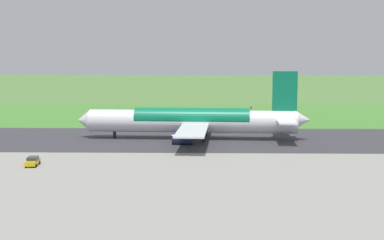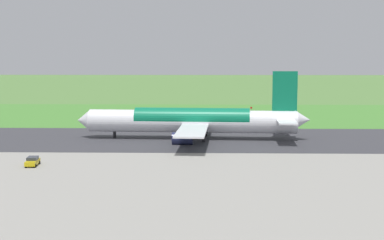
{
  "view_description": "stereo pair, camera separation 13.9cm",
  "coord_description": "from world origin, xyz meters",
  "views": [
    {
      "loc": [
        -9.5,
        120.86,
        19.41
      ],
      "look_at": [
        -6.86,
        0.0,
        4.5
      ],
      "focal_mm": 49.34,
      "sensor_mm": 36.0,
      "label": 1
    },
    {
      "loc": [
        -9.64,
        120.86,
        19.41
      ],
      "look_at": [
        -6.86,
        0.0,
        4.5
      ],
      "focal_mm": 49.34,
      "sensor_mm": 36.0,
      "label": 2
    }
  ],
  "objects": [
    {
      "name": "ground_plane",
      "position": [
        0.0,
        0.0,
        0.0
      ],
      "size": [
        800.0,
        800.0,
        0.0
      ],
      "primitive_type": "plane",
      "color": "#547F3D"
    },
    {
      "name": "runway_asphalt",
      "position": [
        0.0,
        0.0,
        0.03
      ],
      "size": [
        600.0,
        35.43,
        0.06
      ],
      "primitive_type": "cube",
      "color": "#38383D",
      "rests_on": "ground"
    },
    {
      "name": "apron_concrete",
      "position": [
        0.0,
        51.04,
        0.03
      ],
      "size": [
        440.0,
        110.0,
        0.05
      ],
      "primitive_type": "cube",
      "color": "gray",
      "rests_on": "ground"
    },
    {
      "name": "grass_verge_foreground",
      "position": [
        0.0,
        -46.16,
        0.02
      ],
      "size": [
        600.0,
        80.0,
        0.04
      ],
      "primitive_type": "cube",
      "color": "#478534",
      "rests_on": "ground"
    },
    {
      "name": "airliner_main",
      "position": [
        -7.23,
        0.02,
        4.35
      ],
      "size": [
        54.12,
        44.26,
        15.88
      ],
      "color": "white",
      "rests_on": "ground"
    },
    {
      "name": "service_car_followme",
      "position": [
        20.58,
        30.33,
        0.84
      ],
      "size": [
        2.17,
        4.32,
        1.62
      ],
      "color": "gold",
      "rests_on": "ground"
    },
    {
      "name": "no_stopping_sign",
      "position": [
        -24.82,
        -48.08,
        1.71
      ],
      "size": [
        0.6,
        0.1,
        2.9
      ],
      "color": "slate",
      "rests_on": "ground"
    },
    {
      "name": "traffic_cone_orange",
      "position": [
        -20.28,
        -45.52,
        0.28
      ],
      "size": [
        0.4,
        0.4,
        0.55
      ],
      "primitive_type": "cone",
      "color": "orange",
      "rests_on": "ground"
    }
  ]
}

